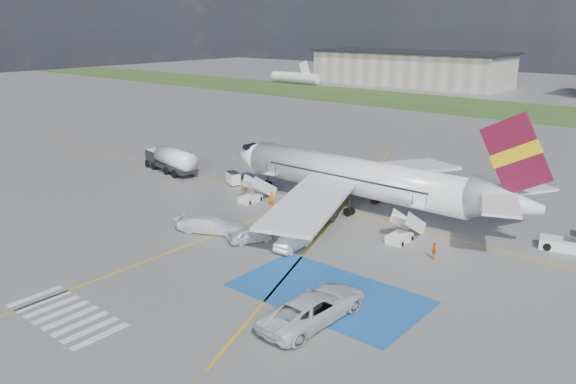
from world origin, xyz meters
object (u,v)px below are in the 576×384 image
at_px(gpu_cart, 233,179).
at_px(belt_loader, 574,247).
at_px(airliner, 364,179).
at_px(car_silver_b, 293,242).
at_px(van_white_b, 211,223).
at_px(van_white_a, 314,303).
at_px(fuel_tanker, 171,162).
at_px(car_silver_a, 250,235).

bearing_deg(gpu_cart, belt_loader, 29.08).
xyz_separation_m(airliner, car_silver_b, (1.23, -13.19, -2.71)).
bearing_deg(belt_loader, van_white_b, -161.79).
bearing_deg(airliner, car_silver_b, -84.69).
bearing_deg(car_silver_b, van_white_b, 6.66).
bearing_deg(gpu_cart, van_white_a, -12.89).
bearing_deg(van_white_b, gpu_cart, 12.62).
height_order(car_silver_b, van_white_a, van_white_a).
height_order(airliner, belt_loader, airliner).
relative_size(gpu_cart, van_white_b, 0.45).
height_order(airliner, car_silver_b, airliner).
distance_m(airliner, van_white_a, 24.04).
distance_m(fuel_tanker, belt_loader, 48.29).
bearing_deg(fuel_tanker, gpu_cart, 14.38).
xyz_separation_m(airliner, van_white_a, (10.03, -21.74, -2.14)).
xyz_separation_m(airliner, car_silver_a, (-2.82, -14.36, -2.71)).
bearing_deg(car_silver_a, fuel_tanker, 2.50).
distance_m(belt_loader, car_silver_a, 28.24).
distance_m(airliner, belt_loader, 20.50).
height_order(belt_loader, car_silver_b, belt_loader).
relative_size(fuel_tanker, gpu_cart, 4.44).
bearing_deg(airliner, van_white_a, -65.22).
bearing_deg(car_silver_b, gpu_cart, -36.05).
bearing_deg(van_white_b, fuel_tanker, 34.72).
relative_size(belt_loader, van_white_b, 1.21).
relative_size(fuel_tanker, belt_loader, 1.64).
relative_size(car_silver_a, car_silver_b, 0.97).
bearing_deg(belt_loader, airliner, 172.19).
distance_m(belt_loader, car_silver_b, 24.30).
height_order(gpu_cart, car_silver_a, gpu_cart).
bearing_deg(airliner, van_white_b, -115.99).
bearing_deg(car_silver_a, belt_loader, -117.78).
height_order(airliner, van_white_b, airliner).
distance_m(gpu_cart, van_white_b, 16.28).
xyz_separation_m(gpu_cart, belt_loader, (37.47, 4.12, -0.29)).
distance_m(fuel_tanker, van_white_a, 42.21).
bearing_deg(fuel_tanker, van_white_a, -17.12).
bearing_deg(belt_loader, van_white_a, -126.65).
relative_size(fuel_tanker, van_white_a, 1.48).
relative_size(gpu_cart, car_silver_b, 0.54).
distance_m(airliner, gpu_cart, 17.61).
xyz_separation_m(fuel_tanker, van_white_a, (37.86, -18.66, -0.13)).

